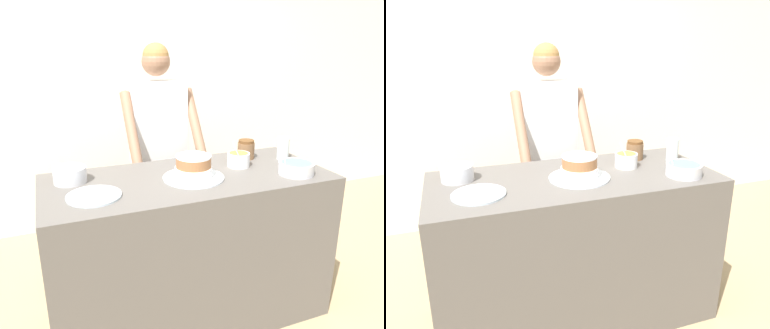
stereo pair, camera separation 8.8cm
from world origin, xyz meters
The scene contains 10 objects.
wall_back centered at (0.00, 1.91, 1.30)m, with size 10.00×0.05×2.60m.
counter centered at (0.00, 0.36, 0.47)m, with size 1.66×0.72×0.95m.
person_baker centered at (0.03, 1.07, 1.02)m, with size 0.54×0.47×1.69m.
cake centered at (0.01, 0.32, 1.00)m, with size 0.35×0.35×0.14m.
frosting_bowl_blue centered at (0.60, 0.17, 0.98)m, with size 0.21×0.21×0.16m.
frosting_bowl_white centered at (-0.65, 0.51, 0.99)m, with size 0.18×0.18×0.15m.
frosting_bowl_orange centered at (0.35, 0.42, 0.99)m, with size 0.14×0.14×0.17m.
drinking_glass centered at (0.70, 0.45, 1.02)m, with size 0.08×0.08×0.15m.
ceramic_plate centered at (-0.56, 0.25, 0.95)m, with size 0.28×0.28×0.01m.
stoneware_jar centered at (0.48, 0.55, 1.01)m, with size 0.11×0.11×0.13m.
Camera 2 is at (-0.66, -1.58, 1.69)m, focal length 35.00 mm.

